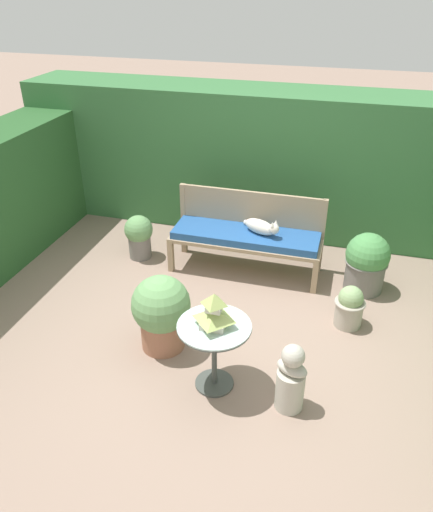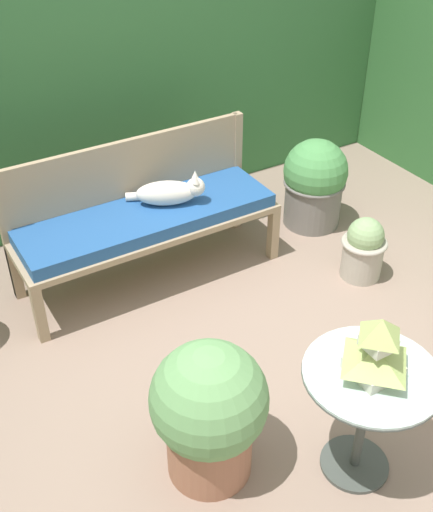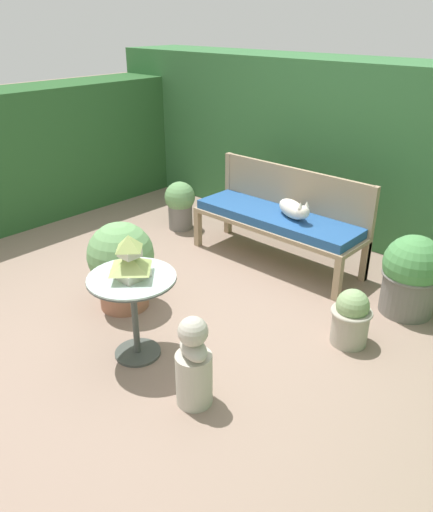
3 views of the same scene
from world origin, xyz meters
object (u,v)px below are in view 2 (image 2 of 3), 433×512
(potted_plant_table_near, at_px, (364,248))
(cat, at_px, (170,192))
(pagoda_birdhouse, at_px, (377,351))
(potted_plant_patio_mid, at_px, (314,183))
(potted_plant_table_far, at_px, (209,411))
(garden_bench, at_px, (147,222))
(patio_table, at_px, (368,395))

(potted_plant_table_near, bearing_deg, cat, 144.91)
(pagoda_birdhouse, relative_size, potted_plant_patio_mid, 0.45)
(potted_plant_table_far, bearing_deg, potted_plant_patio_mid, 40.19)
(garden_bench, xyz_separation_m, potted_plant_table_far, (-0.42, -1.49, -0.04))
(cat, xyz_separation_m, potted_plant_table_near, (1.02, -0.72, -0.37))
(patio_table, relative_size, pagoda_birdhouse, 2.09)
(potted_plant_table_near, height_order, potted_plant_table_far, potted_plant_table_far)
(cat, height_order, patio_table, cat)
(cat, height_order, pagoda_birdhouse, pagoda_birdhouse)
(garden_bench, xyz_separation_m, pagoda_birdhouse, (0.17, -1.83, 0.32))
(garden_bench, bearing_deg, patio_table, -84.85)
(potted_plant_table_near, relative_size, potted_plant_table_far, 0.60)
(garden_bench, bearing_deg, pagoda_birdhouse, -84.85)
(potted_plant_table_far, bearing_deg, garden_bench, 74.06)
(pagoda_birdhouse, bearing_deg, garden_bench, 95.15)
(patio_table, bearing_deg, garden_bench, 95.15)
(cat, xyz_separation_m, pagoda_birdhouse, (-0.00, -1.84, 0.17))
(cat, distance_m, patio_table, 1.85)
(pagoda_birdhouse, bearing_deg, patio_table, 104.04)
(cat, bearing_deg, garden_bench, -151.46)
(potted_plant_patio_mid, height_order, potted_plant_table_far, potted_plant_table_far)
(potted_plant_patio_mid, bearing_deg, cat, 178.62)
(garden_bench, distance_m, potted_plant_table_far, 1.54)
(garden_bench, relative_size, potted_plant_patio_mid, 2.56)
(patio_table, relative_size, potted_plant_patio_mid, 0.94)
(potted_plant_patio_mid, xyz_separation_m, potted_plant_table_far, (-1.74, -1.47, 0.05))
(pagoda_birdhouse, height_order, potted_plant_table_near, pagoda_birdhouse)
(patio_table, xyz_separation_m, potted_plant_table_far, (-0.59, 0.35, -0.10))
(potted_plant_table_near, bearing_deg, potted_plant_table_far, -154.18)
(cat, xyz_separation_m, patio_table, (-0.00, -1.84, -0.10))
(garden_bench, bearing_deg, potted_plant_patio_mid, -0.74)
(garden_bench, height_order, potted_plant_table_near, garden_bench)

